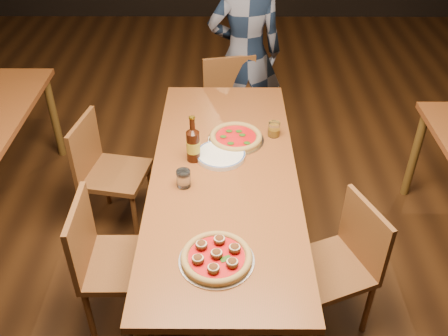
{
  "coord_description": "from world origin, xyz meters",
  "views": [
    {
      "loc": [
        0.01,
        -2.18,
        2.41
      ],
      "look_at": [
        0.0,
        -0.05,
        0.82
      ],
      "focal_mm": 40.0,
      "sensor_mm": 36.0,
      "label": 1
    }
  ],
  "objects_px": {
    "amber_glass": "(274,129)",
    "plate_stack": "(221,155)",
    "water_glass": "(184,179)",
    "beer_bottle": "(193,145)",
    "table_main": "(224,183)",
    "chair_main_e": "(331,268)",
    "pizza_meatball": "(217,257)",
    "chair_main_sw": "(116,174)",
    "chair_end": "(234,116)",
    "chair_main_nw": "(122,263)",
    "pizza_margherita": "(236,137)",
    "diner": "(245,55)"
  },
  "relations": [
    {
      "from": "chair_main_sw",
      "to": "chair_end",
      "type": "relative_size",
      "value": 0.95
    },
    {
      "from": "table_main",
      "to": "chair_main_e",
      "type": "height_order",
      "value": "chair_main_e"
    },
    {
      "from": "table_main",
      "to": "chair_end",
      "type": "xyz_separation_m",
      "value": [
        0.07,
        1.13,
        -0.24
      ]
    },
    {
      "from": "water_glass",
      "to": "diner",
      "type": "distance_m",
      "value": 1.6
    },
    {
      "from": "water_glass",
      "to": "amber_glass",
      "type": "xyz_separation_m",
      "value": [
        0.51,
        0.49,
        -0.0
      ]
    },
    {
      "from": "table_main",
      "to": "chair_main_nw",
      "type": "xyz_separation_m",
      "value": [
        -0.54,
        -0.37,
        -0.25
      ]
    },
    {
      "from": "table_main",
      "to": "pizza_meatball",
      "type": "relative_size",
      "value": 5.9
    },
    {
      "from": "chair_end",
      "to": "amber_glass",
      "type": "height_order",
      "value": "chair_end"
    },
    {
      "from": "plate_stack",
      "to": "water_glass",
      "type": "distance_m",
      "value": 0.33
    },
    {
      "from": "pizza_meatball",
      "to": "amber_glass",
      "type": "xyz_separation_m",
      "value": [
        0.33,
        1.02,
        0.02
      ]
    },
    {
      "from": "beer_bottle",
      "to": "diner",
      "type": "bearing_deg",
      "value": 75.93
    },
    {
      "from": "chair_main_nw",
      "to": "pizza_meatball",
      "type": "bearing_deg",
      "value": -119.1
    },
    {
      "from": "pizza_margherita",
      "to": "amber_glass",
      "type": "height_order",
      "value": "amber_glass"
    },
    {
      "from": "chair_main_e",
      "to": "diner",
      "type": "distance_m",
      "value": 1.91
    },
    {
      "from": "amber_glass",
      "to": "plate_stack",
      "type": "bearing_deg",
      "value": -144.64
    },
    {
      "from": "chair_main_sw",
      "to": "chair_main_e",
      "type": "relative_size",
      "value": 1.02
    },
    {
      "from": "beer_bottle",
      "to": "chair_end",
      "type": "bearing_deg",
      "value": 76.27
    },
    {
      "from": "chair_main_nw",
      "to": "pizza_meatball",
      "type": "height_order",
      "value": "chair_main_nw"
    },
    {
      "from": "table_main",
      "to": "diner",
      "type": "bearing_deg",
      "value": 83.76
    },
    {
      "from": "beer_bottle",
      "to": "water_glass",
      "type": "height_order",
      "value": "beer_bottle"
    },
    {
      "from": "chair_main_e",
      "to": "amber_glass",
      "type": "height_order",
      "value": "amber_glass"
    },
    {
      "from": "pizza_margherita",
      "to": "water_glass",
      "type": "distance_m",
      "value": 0.52
    },
    {
      "from": "plate_stack",
      "to": "diner",
      "type": "distance_m",
      "value": 1.3
    },
    {
      "from": "chair_main_nw",
      "to": "chair_end",
      "type": "xyz_separation_m",
      "value": [
        0.61,
        1.5,
        0.01
      ]
    },
    {
      "from": "water_glass",
      "to": "diner",
      "type": "height_order",
      "value": "diner"
    },
    {
      "from": "chair_main_sw",
      "to": "amber_glass",
      "type": "relative_size",
      "value": 9.34
    },
    {
      "from": "table_main",
      "to": "chair_main_sw",
      "type": "bearing_deg",
      "value": 149.4
    },
    {
      "from": "table_main",
      "to": "pizza_meatball",
      "type": "height_order",
      "value": "pizza_meatball"
    },
    {
      "from": "pizza_meatball",
      "to": "plate_stack",
      "type": "bearing_deg",
      "value": 89.25
    },
    {
      "from": "plate_stack",
      "to": "chair_end",
      "type": "bearing_deg",
      "value": 84.59
    },
    {
      "from": "chair_end",
      "to": "water_glass",
      "type": "distance_m",
      "value": 1.32
    },
    {
      "from": "chair_main_nw",
      "to": "pizza_margherita",
      "type": "height_order",
      "value": "chair_main_nw"
    },
    {
      "from": "pizza_margherita",
      "to": "diner",
      "type": "height_order",
      "value": "diner"
    },
    {
      "from": "pizza_margherita",
      "to": "plate_stack",
      "type": "xyz_separation_m",
      "value": [
        -0.09,
        -0.17,
        -0.01
      ]
    },
    {
      "from": "pizza_margherita",
      "to": "chair_main_nw",
      "type": "bearing_deg",
      "value": -131.15
    },
    {
      "from": "chair_main_e",
      "to": "pizza_meatball",
      "type": "height_order",
      "value": "chair_main_e"
    },
    {
      "from": "chair_main_e",
      "to": "water_glass",
      "type": "height_order",
      "value": "water_glass"
    },
    {
      "from": "beer_bottle",
      "to": "diner",
      "type": "xyz_separation_m",
      "value": [
        0.33,
        1.32,
        -0.05
      ]
    },
    {
      "from": "chair_main_e",
      "to": "chair_main_nw",
      "type": "bearing_deg",
      "value": -112.63
    },
    {
      "from": "chair_main_sw",
      "to": "table_main",
      "type": "bearing_deg",
      "value": -110.05
    },
    {
      "from": "plate_stack",
      "to": "water_glass",
      "type": "xyz_separation_m",
      "value": [
        -0.19,
        -0.26,
        0.03
      ]
    },
    {
      "from": "plate_stack",
      "to": "diner",
      "type": "height_order",
      "value": "diner"
    },
    {
      "from": "table_main",
      "to": "chair_main_nw",
      "type": "bearing_deg",
      "value": -145.3
    },
    {
      "from": "pizza_meatball",
      "to": "plate_stack",
      "type": "xyz_separation_m",
      "value": [
        0.01,
        0.8,
        -0.01
      ]
    },
    {
      "from": "table_main",
      "to": "diner",
      "type": "xyz_separation_m",
      "value": [
        0.16,
        1.44,
        0.12
      ]
    },
    {
      "from": "chair_main_e",
      "to": "pizza_meatball",
      "type": "xyz_separation_m",
      "value": [
        -0.6,
        -0.27,
        0.37
      ]
    },
    {
      "from": "water_glass",
      "to": "beer_bottle",
      "type": "bearing_deg",
      "value": 80.5
    },
    {
      "from": "pizza_meatball",
      "to": "pizza_margherita",
      "type": "relative_size",
      "value": 1.0
    },
    {
      "from": "chair_end",
      "to": "beer_bottle",
      "type": "height_order",
      "value": "beer_bottle"
    },
    {
      "from": "chair_end",
      "to": "plate_stack",
      "type": "xyz_separation_m",
      "value": [
        -0.09,
        -0.98,
        0.33
      ]
    }
  ]
}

